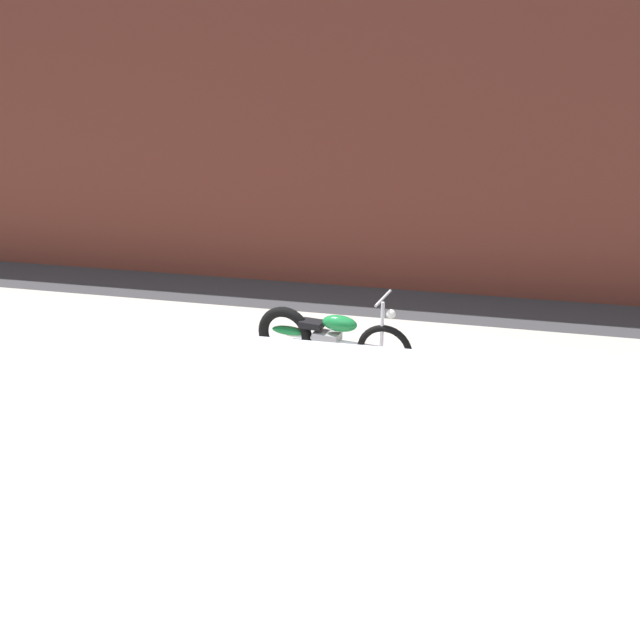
{
  "coord_description": "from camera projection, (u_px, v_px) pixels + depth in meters",
  "views": [
    {
      "loc": [
        1.86,
        -5.26,
        3.34
      ],
      "look_at": [
        0.33,
        1.31,
        0.75
      ],
      "focal_mm": 35.1,
      "sensor_mm": 36.0,
      "label": 1
    }
  ],
  "objects": [
    {
      "name": "ground_plane",
      "position": [
        259.0,
        431.0,
        6.38
      ],
      "size": [
        80.0,
        80.0,
        0.0
      ],
      "primitive_type": "plane",
      "color": "#38383A"
    },
    {
      "name": "sidewalk_slab",
      "position": [
        303.0,
        361.0,
        7.97
      ],
      "size": [
        36.0,
        3.5,
        0.01
      ],
      "primitive_type": "cube",
      "color": "#B2ADA3",
      "rests_on": "ground"
    },
    {
      "name": "brick_building_wall",
      "position": [
        354.0,
        140.0,
        10.23
      ],
      "size": [
        36.0,
        0.5,
        4.88
      ],
      "primitive_type": "cube",
      "color": "brown",
      "rests_on": "ground"
    },
    {
      "name": "motorcycle_green",
      "position": [
        321.0,
        338.0,
        7.65
      ],
      "size": [
        2.0,
        0.66,
        1.03
      ],
      "rotation": [
        0.0,
        0.0,
        -0.16
      ],
      "color": "black",
      "rests_on": "ground"
    }
  ]
}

